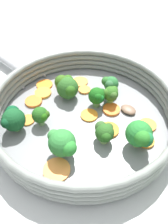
{
  "coord_description": "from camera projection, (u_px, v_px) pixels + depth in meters",
  "views": [
    {
      "loc": [
        0.29,
        -0.1,
        0.34
      ],
      "look_at": [
        0.0,
        0.0,
        0.03
      ],
      "focal_mm": 35.0,
      "sensor_mm": 36.0,
      "label": 1
    }
  ],
  "objects": [
    {
      "name": "broccoli_floret_6",
      "position": [
        67.0,
        87.0,
        0.47
      ],
      "size": [
        0.06,
        0.05,
        0.05
      ],
      "color": "#80B76E",
      "rests_on": "skillet"
    },
    {
      "name": "broccoli_floret_4",
      "position": [
        41.0,
        115.0,
        0.42
      ],
      "size": [
        0.03,
        0.03,
        0.04
      ],
      "color": "#769C5C",
      "rests_on": "skillet"
    },
    {
      "name": "skillet",
      "position": [
        84.0,
        119.0,
        0.45
      ],
      "size": [
        0.35,
        0.35,
        0.01
      ],
      "primitive_type": "cylinder",
      "color": "gray",
      "rests_on": "ground_plane"
    },
    {
      "name": "carrot_slice_3",
      "position": [
        85.0,
        90.0,
        0.5
      ],
      "size": [
        0.04,
        0.04,
        0.0
      ],
      "primitive_type": "cylinder",
      "rotation": [
        0.0,
        0.0,
        4.13
      ],
      "color": "orange",
      "rests_on": "skillet"
    },
    {
      "name": "carrot_slice_11",
      "position": [
        112.0,
        110.0,
        0.46
      ],
      "size": [
        0.05,
        0.05,
        0.01
      ],
      "primitive_type": "cylinder",
      "rotation": [
        0.0,
        0.0,
        3.65
      ],
      "color": "orange",
      "rests_on": "skillet"
    },
    {
      "name": "mushroom_piece_0",
      "position": [
        128.0,
        110.0,
        0.45
      ],
      "size": [
        0.04,
        0.04,
        0.01
      ],
      "primitive_type": "ellipsoid",
      "rotation": [
        0.0,
        0.0,
        3.65
      ],
      "color": "#7B5F4B",
      "rests_on": "skillet"
    },
    {
      "name": "broccoli_floret_0",
      "position": [
        104.0,
        132.0,
        0.39
      ],
      "size": [
        0.04,
        0.04,
        0.04
      ],
      "color": "#8DA863",
      "rests_on": "skillet"
    },
    {
      "name": "skillet_rim_wall",
      "position": [
        84.0,
        108.0,
        0.43
      ],
      "size": [
        0.36,
        0.36,
        0.05
      ],
      "color": "gray",
      "rests_on": "skillet"
    },
    {
      "name": "broccoli_floret_3",
      "position": [
        62.0,
        143.0,
        0.36
      ],
      "size": [
        0.05,
        0.05,
        0.06
      ],
      "color": "#629250",
      "rests_on": "skillet"
    },
    {
      "name": "carrot_slice_4",
      "position": [
        146.0,
        141.0,
        0.4
      ],
      "size": [
        0.04,
        0.04,
        0.01
      ],
      "primitive_type": "cylinder",
      "rotation": [
        0.0,
        0.0,
        0.32
      ],
      "color": "orange",
      "rests_on": "skillet"
    },
    {
      "name": "carrot_slice_7",
      "position": [
        109.0,
        130.0,
        0.42
      ],
      "size": [
        0.05,
        0.05,
        0.01
      ],
      "primitive_type": "cylinder",
      "rotation": [
        0.0,
        0.0,
        4.32
      ],
      "color": "orange",
      "rests_on": "skillet"
    },
    {
      "name": "carrot_slice_8",
      "position": [
        89.0,
        115.0,
        0.45
      ],
      "size": [
        0.05,
        0.05,
        0.0
      ],
      "primitive_type": "cylinder",
      "rotation": [
        0.0,
        0.0,
        4.13
      ],
      "color": "orange",
      "rests_on": "skillet"
    },
    {
      "name": "broccoli_floret_5",
      "position": [
        13.0,
        119.0,
        0.4
      ],
      "size": [
        0.05,
        0.04,
        0.05
      ],
      "color": "#6F995C",
      "rests_on": "skillet"
    },
    {
      "name": "carrot_slice_1",
      "position": [
        80.0,
        82.0,
        0.52
      ],
      "size": [
        0.05,
        0.05,
        0.0
      ],
      "primitive_type": "cylinder",
      "rotation": [
        0.0,
        0.0,
        3.88
      ],
      "color": "orange",
      "rests_on": "skillet"
    },
    {
      "name": "broccoli_floret_8",
      "position": [
        111.0,
        94.0,
        0.46
      ],
      "size": [
        0.04,
        0.04,
        0.04
      ],
      "color": "#77A354",
      "rests_on": "skillet"
    },
    {
      "name": "carrot_slice_0",
      "position": [
        34.0,
        101.0,
        0.47
      ],
      "size": [
        0.05,
        0.05,
        0.01
      ],
      "primitive_type": "cylinder",
      "rotation": [
        0.0,
        0.0,
        3.85
      ],
      "color": "orange",
      "rests_on": "skillet"
    },
    {
      "name": "carrot_slice_2",
      "position": [
        148.0,
        125.0,
        0.43
      ],
      "size": [
        0.05,
        0.05,
        0.0
      ],
      "primitive_type": "cylinder",
      "rotation": [
        0.0,
        0.0,
        1.04
      ],
      "color": "orange",
      "rests_on": "skillet"
    },
    {
      "name": "carrot_slice_12",
      "position": [
        63.0,
        85.0,
        0.52
      ],
      "size": [
        0.05,
        0.05,
        0.0
      ],
      "primitive_type": "cylinder",
      "rotation": [
        0.0,
        0.0,
        3.63
      ],
      "color": "orange",
      "rests_on": "skillet"
    },
    {
      "name": "carrot_slice_6",
      "position": [
        28.0,
        120.0,
        0.44
      ],
      "size": [
        0.03,
        0.03,
        0.0
      ],
      "primitive_type": "cylinder",
      "rotation": [
        0.0,
        0.0,
        6.22
      ],
      "color": "orange",
      "rests_on": "skillet"
    },
    {
      "name": "carrot_slice_10",
      "position": [
        57.0,
        170.0,
        0.36
      ],
      "size": [
        0.05,
        0.05,
        0.0
      ],
      "primitive_type": "cylinder",
      "rotation": [
        0.0,
        0.0,
        1.47
      ],
      "color": "#EE8E41",
      "rests_on": "skillet"
    },
    {
      "name": "carrot_slice_5",
      "position": [
        43.0,
        93.0,
        0.49
      ],
      "size": [
        0.05,
        0.05,
        0.01
      ],
      "primitive_type": "cylinder",
      "rotation": [
        0.0,
        0.0,
        0.51
      ],
      "color": "orange",
      "rests_on": "skillet"
    },
    {
      "name": "broccoli_floret_2",
      "position": [
        97.0,
        96.0,
        0.45
      ],
      "size": [
        0.04,
        0.04,
        0.05
      ],
      "color": "#629153",
      "rests_on": "skillet"
    },
    {
      "name": "ground_plane",
      "position": [
        84.0,
        121.0,
        0.46
      ],
      "size": [
        4.0,
        4.0,
        0.0
      ],
      "primitive_type": "plane",
      "color": "#B7BCBB"
    },
    {
      "name": "skillet_handle",
      "position": [
        8.0,
        62.0,
        0.57
      ],
      "size": [
        0.19,
        0.11,
        0.02
      ],
      "primitive_type": "cylinder",
      "rotation": [
        1.57,
        0.0,
        5.21
      ],
      "color": "#999B9E",
      "rests_on": "skillet"
    },
    {
      "name": "carrot_slice_9",
      "position": [
        45.0,
        85.0,
        0.52
      ],
      "size": [
        0.05,
        0.05,
        0.0
      ],
      "primitive_type": "cylinder",
      "rotation": [
        0.0,
        0.0,
        4.42
      ],
      "color": "orange",
      "rests_on": "skillet"
    },
    {
      "name": "skillet_rivet_left",
      "position": [
        44.0,
        75.0,
        0.54
      ],
      "size": [
        0.01,
        0.01,
        0.01
      ],
      "primitive_type": "sphere",
      "color": "gray",
      "rests_on": "skillet"
    },
    {
      "name": "broccoli_floret_1",
      "position": [
        140.0,
        135.0,
        0.37
      ],
      "size": [
        0.05,
        0.05,
        0.06
      ],
      "color": "#7C985D",
      "rests_on": "skillet"
    },
    {
      "name": "skillet_rivet_right",
      "position": [
        23.0,
        87.0,
        0.51
      ],
      "size": [
        0.01,
        0.01,
        0.01
      ],
      "primitive_type": "sphere",
      "color": "gray",
      "rests_on": "skillet"
    },
    {
      "name": "broccoli_floret_7",
      "position": [
        110.0,
        84.0,
        0.48
      ],
      "size": [
        0.03,
        0.04,
        0.04
      ],
      "color": "#7AAD5E",
      "rests_on": "skillet"
    }
  ]
}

